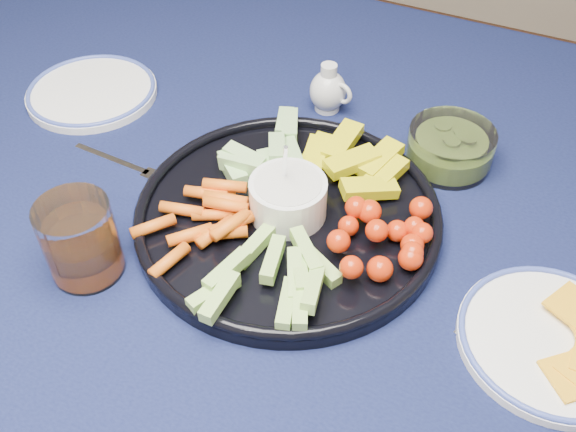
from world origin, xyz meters
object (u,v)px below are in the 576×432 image
at_px(juice_tumbler, 81,244).
at_px(pickle_bowl, 450,149).
at_px(crudite_platter, 287,209).
at_px(side_plate_extra, 92,91).
at_px(creamer_pitcher, 328,91).
at_px(cheese_plate, 553,339).
at_px(dining_table, 327,225).

bearing_deg(juice_tumbler, pickle_bowl, 48.95).
distance_m(crudite_platter, juice_tumbler, 0.25).
bearing_deg(side_plate_extra, pickle_bowl, 8.95).
height_order(creamer_pitcher, side_plate_extra, creamer_pitcher).
bearing_deg(cheese_plate, dining_table, 156.62).
relative_size(crudite_platter, side_plate_extra, 1.91).
xyz_separation_m(pickle_bowl, cheese_plate, (0.19, -0.25, -0.01)).
xyz_separation_m(dining_table, juice_tumbler, (-0.20, -0.27, 0.13)).
bearing_deg(juice_tumbler, side_plate_extra, 127.57).
distance_m(juice_tumbler, side_plate_extra, 0.37).
height_order(crudite_platter, pickle_bowl, crudite_platter).
bearing_deg(juice_tumbler, creamer_pitcher, 73.38).
distance_m(pickle_bowl, side_plate_extra, 0.57).
distance_m(crudite_platter, side_plate_extra, 0.42).
xyz_separation_m(creamer_pitcher, pickle_bowl, (0.21, -0.05, -0.01)).
height_order(dining_table, juice_tumbler, juice_tumbler).
bearing_deg(crudite_platter, juice_tumbler, -135.44).
xyz_separation_m(creamer_pitcher, cheese_plate, (0.39, -0.30, -0.02)).
xyz_separation_m(dining_table, creamer_pitcher, (-0.07, 0.16, 0.12)).
distance_m(pickle_bowl, cheese_plate, 0.31).
bearing_deg(dining_table, juice_tumbler, -126.07).
bearing_deg(crudite_platter, side_plate_extra, 163.79).
xyz_separation_m(pickle_bowl, side_plate_extra, (-0.56, -0.09, -0.02)).
relative_size(pickle_bowl, juice_tumbler, 1.18).
relative_size(creamer_pitcher, side_plate_extra, 0.38).
bearing_deg(side_plate_extra, dining_table, -2.90).
xyz_separation_m(juice_tumbler, side_plate_extra, (-0.23, 0.30, -0.04)).
height_order(dining_table, crudite_platter, crudite_platter).
relative_size(dining_table, juice_tumbler, 16.28).
distance_m(crudite_platter, cheese_plate, 0.35).
bearing_deg(juice_tumbler, crudite_platter, 44.56).
bearing_deg(creamer_pitcher, juice_tumbler, -106.62).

